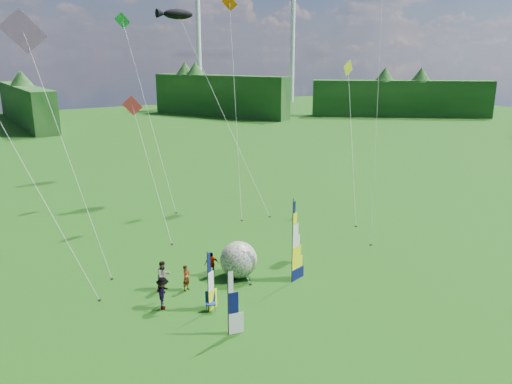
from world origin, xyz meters
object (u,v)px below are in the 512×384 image
side_banner_left (208,283)px  bol_inflatable (239,260)px  side_banner_far (228,304)px  spectator_c (163,293)px  spectator_a (186,278)px  spectator_b (163,276)px  feather_banner_main (292,243)px  camp_chair (211,302)px  kite_whale (221,100)px  spectator_d (212,264)px

side_banner_left → bol_inflatable: size_ratio=1.47×
side_banner_far → spectator_c: (-1.58, 4.13, -0.76)m
spectator_a → spectator_b: spectator_b is taller
feather_banner_main → side_banner_left: 5.81m
side_banner_far → spectator_a: 5.48m
spectator_b → camp_chair: spectator_b is taller
spectator_c → camp_chair: size_ratio=1.75×
side_banner_left → spectator_a: size_ratio=2.16×
spectator_c → camp_chair: (1.98, -1.57, -0.38)m
spectator_c → kite_whale: 22.33m
side_banner_far → spectator_d: (2.50, 6.35, -0.89)m
feather_banner_main → camp_chair: size_ratio=4.94×
feather_banner_main → bol_inflatable: (-2.22, 2.35, -1.36)m
spectator_a → camp_chair: 2.85m
feather_banner_main → side_banner_far: 6.73m
spectator_a → feather_banner_main: bearing=-54.0°
spectator_d → spectator_c: bearing=47.1°
feather_banner_main → spectator_c: 7.82m
bol_inflatable → feather_banner_main: bearing=-46.6°
spectator_b → camp_chair: size_ratio=1.76×
side_banner_left → kite_whale: (10.91, 17.99, 7.51)m
side_banner_far → spectator_d: side_banner_far is taller
feather_banner_main → spectator_d: size_ratio=3.31×
spectator_b → spectator_d: bearing=-1.6°
side_banner_far → kite_whale: bearing=73.4°
side_banner_left → spectator_b: bearing=80.7°
feather_banner_main → spectator_d: 5.16m
bol_inflatable → spectator_d: bearing=140.6°
feather_banner_main → kite_whale: (5.18, 17.55, 6.66)m
spectator_b → kite_whale: bearing=44.6°
spectator_b → spectator_c: size_ratio=1.00×
side_banner_left → spectator_c: size_ratio=1.86×
feather_banner_main → spectator_b: feather_banner_main is taller
spectator_b → kite_whale: kite_whale is taller
camp_chair → kite_whale: kite_whale is taller
feather_banner_main → spectator_b: size_ratio=2.81×
bol_inflatable → spectator_a: size_ratio=1.47×
kite_whale → spectator_d: bearing=-104.1°
spectator_b → kite_whale: (11.88, 14.39, 8.25)m
bol_inflatable → side_banner_left: bearing=-141.5°
feather_banner_main → spectator_a: size_ratio=3.28×
feather_banner_main → side_banner_left: size_ratio=1.52×
camp_chair → kite_whale: 22.63m
side_banner_far → feather_banner_main: bearing=38.2°
spectator_c → spectator_d: (4.08, 2.22, -0.13)m
bol_inflatable → spectator_d: 1.68m
spectator_a → spectator_b: bearing=116.2°
bol_inflatable → spectator_b: (-4.48, 0.81, -0.23)m
spectator_a → side_banner_left: bearing=-122.8°
bol_inflatable → side_banner_far: bearing=-125.4°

